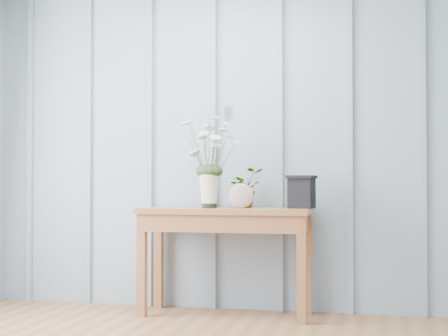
% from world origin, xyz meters
% --- Properties ---
extents(sideboard, '(1.20, 0.45, 0.75)m').
position_xyz_m(sideboard, '(-0.10, 1.99, 0.64)').
color(sideboard, brown).
rests_on(sideboard, ground).
extents(daisy_vase, '(0.47, 0.36, 0.67)m').
position_xyz_m(daisy_vase, '(-0.21, 1.95, 1.17)').
color(daisy_vase, black).
rests_on(daisy_vase, sideboard).
extents(spider_plant, '(0.33, 0.33, 0.28)m').
position_xyz_m(spider_plant, '(0.01, 2.11, 0.89)').
color(spider_plant, '#213A1A').
rests_on(spider_plant, sideboard).
extents(felt_disc_vessel, '(0.18, 0.09, 0.17)m').
position_xyz_m(felt_disc_vessel, '(0.02, 1.97, 0.84)').
color(felt_disc_vessel, '#955A75').
rests_on(felt_disc_vessel, sideboard).
extents(carved_box, '(0.21, 0.18, 0.23)m').
position_xyz_m(carved_box, '(0.43, 2.03, 0.87)').
color(carved_box, black).
rests_on(carved_box, sideboard).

